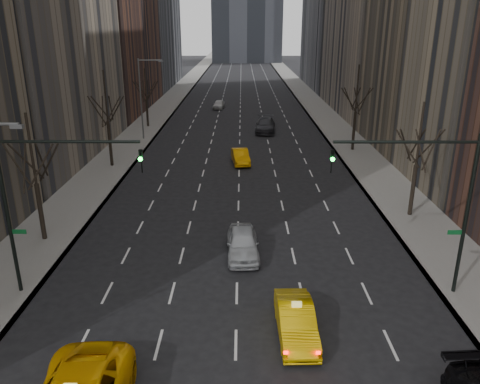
{
  "coord_description": "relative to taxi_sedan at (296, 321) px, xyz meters",
  "views": [
    {
      "loc": [
        0.24,
        -8.3,
        12.67
      ],
      "look_at": [
        0.14,
        17.23,
        3.5
      ],
      "focal_mm": 35.0,
      "sensor_mm": 36.0,
      "label": 1
    }
  ],
  "objects": [
    {
      "name": "sidewalk_left",
      "position": [
        -14.82,
        61.36,
        -0.64
      ],
      "size": [
        4.5,
        320.0,
        0.15
      ],
      "primitive_type": "cube",
      "color": "slate",
      "rests_on": "ground"
    },
    {
      "name": "sidewalk_right",
      "position": [
        9.68,
        61.36,
        -0.64
      ],
      "size": [
        4.5,
        320.0,
        0.15
      ],
      "primitive_type": "cube",
      "color": "slate",
      "rests_on": "ground"
    },
    {
      "name": "tree_lw_b",
      "position": [
        -14.57,
        9.36,
        3.0
      ],
      "size": [
        3.36,
        3.5,
        7.82
      ],
      "color": "black",
      "rests_on": "ground"
    },
    {
      "name": "tree_lw_c",
      "position": [
        -14.57,
        25.36,
        3.32
      ],
      "size": [
        3.36,
        3.5,
        8.74
      ],
      "color": "black",
      "rests_on": "ground"
    },
    {
      "name": "tree_lw_d",
      "position": [
        -14.57,
        43.36,
        2.84
      ],
      "size": [
        3.36,
        3.5,
        7.36
      ],
      "color": "black",
      "rests_on": "ground"
    },
    {
      "name": "tree_rw_b",
      "position": [
        9.43,
        13.36,
        3.0
      ],
      "size": [
        3.36,
        3.5,
        7.82
      ],
      "color": "black",
      "rests_on": "ground"
    },
    {
      "name": "tree_rw_c",
      "position": [
        9.43,
        31.36,
        3.32
      ],
      "size": [
        3.36,
        3.5,
        8.74
      ],
      "color": "black",
      "rests_on": "ground"
    },
    {
      "name": "traffic_mast_left",
      "position": [
        -11.67,
        3.35,
        4.77
      ],
      "size": [
        6.69,
        0.39,
        8.0
      ],
      "color": "black",
      "rests_on": "ground"
    },
    {
      "name": "traffic_mast_right",
      "position": [
        6.54,
        3.35,
        4.77
      ],
      "size": [
        6.69,
        0.39,
        8.0
      ],
      "color": "black",
      "rests_on": "ground"
    },
    {
      "name": "streetlight_far",
      "position": [
        -13.41,
        36.36,
        4.9
      ],
      "size": [
        2.83,
        0.22,
        9.0
      ],
      "color": "slate",
      "rests_on": "ground"
    },
    {
      "name": "taxi_sedan",
      "position": [
        0.0,
        0.0,
        0.0
      ],
      "size": [
        1.65,
        4.41,
        1.44
      ],
      "primitive_type": "imported",
      "rotation": [
        0.0,
        0.0,
        0.03
      ],
      "color": "#E3AF04",
      "rests_on": "ground"
    },
    {
      "name": "silver_sedan_ahead",
      "position": [
        -2.27,
        7.46,
        0.05
      ],
      "size": [
        2.0,
        4.58,
        1.53
      ],
      "primitive_type": "imported",
      "rotation": [
        0.0,
        0.0,
        0.04
      ],
      "color": "#ADB1B5",
      "rests_on": "ground"
    },
    {
      "name": "far_taxi",
      "position": [
        -2.44,
        26.56,
        -0.03
      ],
      "size": [
        1.97,
        4.34,
        1.38
      ],
      "primitive_type": "imported",
      "rotation": [
        0.0,
        0.0,
        0.13
      ],
      "color": "#FEA205",
      "rests_on": "ground"
    },
    {
      "name": "far_suv_grey",
      "position": [
        0.62,
        40.68,
        0.13
      ],
      "size": [
        2.81,
        6.01,
        1.7
      ],
      "primitive_type": "imported",
      "rotation": [
        0.0,
        0.0,
        -0.07
      ],
      "color": "#2A2A2E",
      "rests_on": "ground"
    },
    {
      "name": "far_car_white",
      "position": [
        -5.97,
        57.65,
        -0.05
      ],
      "size": [
        1.96,
        4.06,
        1.33
      ],
      "primitive_type": "imported",
      "rotation": [
        0.0,
        0.0,
        -0.1
      ],
      "color": "silver",
      "rests_on": "ground"
    }
  ]
}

